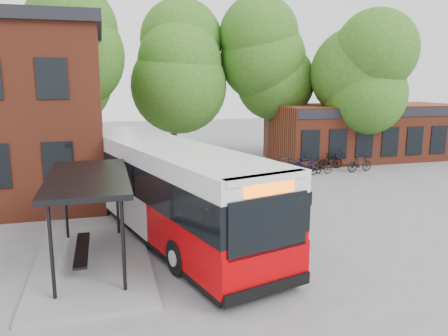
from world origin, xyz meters
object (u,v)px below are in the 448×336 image
object	(u,v)px
bicycle_4	(321,168)
bus_shelter	(90,220)
city_bus	(164,188)
bicycle_7	(360,163)
bicycle_0	(293,166)
bicycle_1	(283,164)
bicycle_5	(330,161)
bicycle_3	(305,164)
bicycle_2	(314,168)

from	to	relation	value
bicycle_4	bus_shelter	bearing A→B (deg)	121.60
bus_shelter	bicycle_4	world-z (taller)	bus_shelter
city_bus	bicycle_7	bearing A→B (deg)	14.45
bus_shelter	bicycle_4	distance (m)	16.98
city_bus	bicycle_0	size ratio (longest dim) A/B	7.32
bicycle_1	bicycle_5	bearing A→B (deg)	-94.45
bus_shelter	bicycle_5	bearing A→B (deg)	38.24
bicycle_3	city_bus	bearing A→B (deg)	146.21
bus_shelter	bicycle_7	distance (m)	19.23
bicycle_2	bicycle_7	xyz separation A→B (m)	(3.24, 0.02, 0.16)
bicycle_2	bicycle_4	bearing A→B (deg)	-112.64
bicycle_4	bicycle_5	bearing A→B (deg)	-52.25
bus_shelter	bicycle_0	xyz separation A→B (m)	(11.82, 10.98, -0.97)
city_bus	bicycle_1	xyz separation A→B (m)	(8.82, 9.10, -1.18)
city_bus	bicycle_2	world-z (taller)	city_bus
bicycle_4	bicycle_7	world-z (taller)	bicycle_7
bus_shelter	bicycle_0	world-z (taller)	bus_shelter
bicycle_3	bicycle_7	xyz separation A→B (m)	(3.23, -1.17, 0.08)
bicycle_1	bicycle_3	xyz separation A→B (m)	(1.48, -0.10, -0.05)
city_bus	bicycle_5	size ratio (longest dim) A/B	7.51
bicycle_7	bicycle_0	bearing A→B (deg)	74.67
bicycle_1	bicycle_3	world-z (taller)	bicycle_1
bicycle_0	bicycle_7	world-z (taller)	bicycle_7
bicycle_5	bicycle_4	bearing A→B (deg)	129.53
city_bus	bicycle_7	xyz separation A→B (m)	(13.54, 7.83, -1.15)
bicycle_5	bicycle_1	bearing A→B (deg)	87.30
bus_shelter	bicycle_3	size ratio (longest dim) A/B	4.40
bicycle_3	bicycle_7	world-z (taller)	bicycle_7
bicycle_5	bicycle_7	bearing A→B (deg)	-139.86
bicycle_1	bicycle_5	size ratio (longest dim) A/B	0.99
bus_shelter	bicycle_3	distance (m)	17.35
bicycle_5	bicycle_7	distance (m)	1.90
city_bus	bicycle_5	world-z (taller)	city_bus
city_bus	bicycle_3	distance (m)	13.73
bicycle_1	bicycle_4	xyz separation A→B (m)	(1.96, -1.27, -0.11)
bicycle_2	bicycle_3	xyz separation A→B (m)	(0.00, 1.19, 0.08)
city_bus	bicycle_2	bearing A→B (deg)	21.56
bus_shelter	bicycle_3	world-z (taller)	bus_shelter
bus_shelter	bicycle_1	distance (m)	16.35
bicycle_3	bicycle_7	distance (m)	3.44
bicycle_4	bicycle_3	bearing A→B (deg)	16.44
bicycle_4	city_bus	bearing A→B (deg)	119.97
bus_shelter	bicycle_2	xyz separation A→B (m)	(12.95, 10.32, -1.05)
bicycle_0	bicycle_4	xyz separation A→B (m)	(1.61, -0.64, -0.06)
bicycle_3	bicycle_7	bearing A→B (deg)	-94.73
bus_shelter	bicycle_7	xyz separation A→B (m)	(16.18, 10.35, -0.89)
bicycle_0	bicycle_4	size ratio (longest dim) A/B	1.14
bicycle_2	bicycle_5	distance (m)	2.36
bus_shelter	bicycle_7	world-z (taller)	bus_shelter
bus_shelter	bicycle_5	world-z (taller)	bus_shelter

